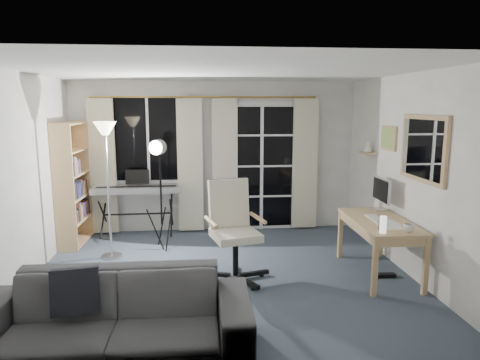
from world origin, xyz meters
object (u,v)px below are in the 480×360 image
at_px(mug, 409,227).
at_px(sofa, 112,304).
at_px(desk, 380,227).
at_px(monitor, 381,191).
at_px(torchiere_lamp, 106,149).
at_px(studio_light, 158,160).
at_px(office_chair, 232,221).
at_px(keyboard_piano, 137,190).
at_px(bookshelf, 71,187).

bearing_deg(mug, sofa, -162.43).
xyz_separation_m(desk, sofa, (-2.85, -1.43, -0.16)).
xyz_separation_m(desk, monitor, (0.20, 0.45, 0.34)).
relative_size(torchiere_lamp, studio_light, 1.14).
relative_size(office_chair, desk, 0.91).
height_order(desk, sofa, sofa).
height_order(torchiere_lamp, desk, torchiere_lamp).
height_order(torchiere_lamp, studio_light, torchiere_lamp).
bearing_deg(studio_light, mug, -7.71).
relative_size(office_chair, monitor, 2.38).
relative_size(keyboard_piano, studio_light, 0.84).
bearing_deg(keyboard_piano, sofa, -86.67).
height_order(studio_light, mug, studio_light).
height_order(mug, sofa, sofa).
bearing_deg(torchiere_lamp, mug, -22.29).
relative_size(studio_light, office_chair, 1.37).
height_order(keyboard_piano, monitor, monitor).
relative_size(monitor, sofa, 0.22).
bearing_deg(studio_light, office_chair, -25.45).
relative_size(bookshelf, studio_light, 1.12).
bearing_deg(monitor, desk, -112.57).
bearing_deg(studio_light, torchiere_lamp, -135.68).
distance_m(monitor, mug, 0.98).
bearing_deg(office_chair, bookshelf, 133.06).
bearing_deg(keyboard_piano, desk, -31.40).
bearing_deg(desk, sofa, -152.24).
height_order(bookshelf, torchiere_lamp, torchiere_lamp).
relative_size(office_chair, sofa, 0.52).
distance_m(bookshelf, mug, 4.58).
distance_m(studio_light, mug, 3.29).
height_order(office_chair, monitor, office_chair).
height_order(torchiere_lamp, monitor, torchiere_lamp).
xyz_separation_m(keyboard_piano, studio_light, (0.40, -0.66, 0.54)).
relative_size(keyboard_piano, desk, 1.05).
height_order(torchiere_lamp, keyboard_piano, torchiere_lamp).
height_order(bookshelf, monitor, bookshelf).
bearing_deg(torchiere_lamp, monitor, -7.37).
relative_size(torchiere_lamp, keyboard_piano, 1.35).
xyz_separation_m(office_chair, sofa, (-1.08, -1.54, -0.25)).
bearing_deg(mug, office_chair, 161.94).
xyz_separation_m(office_chair, monitor, (1.96, 0.34, 0.25)).
relative_size(office_chair, mug, 10.46).
distance_m(bookshelf, monitor, 4.34).
relative_size(torchiere_lamp, mug, 16.33).
xyz_separation_m(bookshelf, monitor, (4.20, -1.09, 0.09)).
distance_m(studio_light, sofa, 2.73).
height_order(studio_light, desk, studio_light).
distance_m(torchiere_lamp, keyboard_piano, 1.19).
bearing_deg(bookshelf, studio_light, -15.10).
bearing_deg(torchiere_lamp, desk, -15.22).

